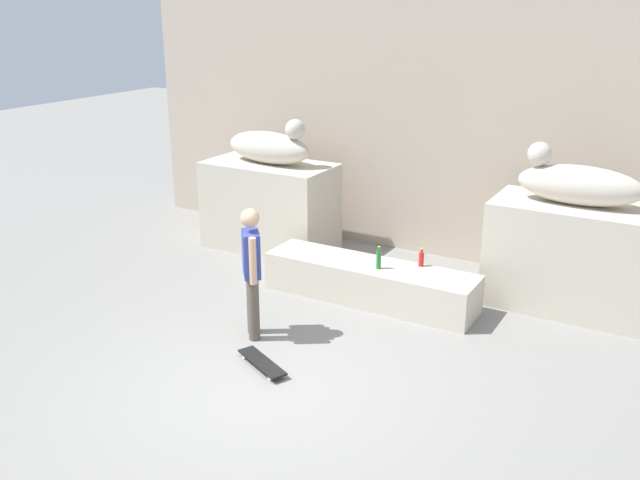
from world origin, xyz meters
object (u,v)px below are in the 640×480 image
(bottle_red, at_px, (421,259))
(bottle_green, at_px, (379,259))
(skater, at_px, (252,268))
(skateboard, at_px, (262,362))
(statue_reclining_right, at_px, (577,183))
(statue_reclining_left, at_px, (270,146))

(bottle_red, distance_m, bottle_green, 0.60)
(skater, relative_size, bottle_green, 5.15)
(skateboard, distance_m, bottle_red, 2.81)
(bottle_red, height_order, bottle_green, bottle_green)
(statue_reclining_right, distance_m, bottle_green, 2.77)
(bottle_green, bearing_deg, bottle_red, 39.16)
(statue_reclining_right, xyz_separation_m, bottle_green, (-2.23, -1.25, -1.07))
(bottle_green, bearing_deg, skater, -120.55)
(statue_reclining_right, distance_m, skateboard, 4.68)
(statue_reclining_left, relative_size, bottle_green, 5.07)
(skateboard, xyz_separation_m, bottle_green, (0.41, 2.23, 0.61))
(statue_reclining_left, distance_m, skateboard, 4.43)
(statue_reclining_right, bearing_deg, skater, 42.17)
(skater, distance_m, bottle_red, 2.47)
(skater, xyz_separation_m, bottle_red, (1.42, 2.00, -0.28))
(statue_reclining_left, bearing_deg, skater, -55.24)
(statue_reclining_left, xyz_separation_m, bottle_red, (3.04, -0.87, -1.10))
(statue_reclining_left, xyz_separation_m, statue_reclining_right, (4.80, 0.00, 0.00))
(statue_reclining_right, height_order, bottle_green, statue_reclining_right)
(skateboard, bearing_deg, skater, -22.78)
(statue_reclining_left, bearing_deg, bottle_red, -10.69)
(skater, bearing_deg, skateboard, -178.46)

